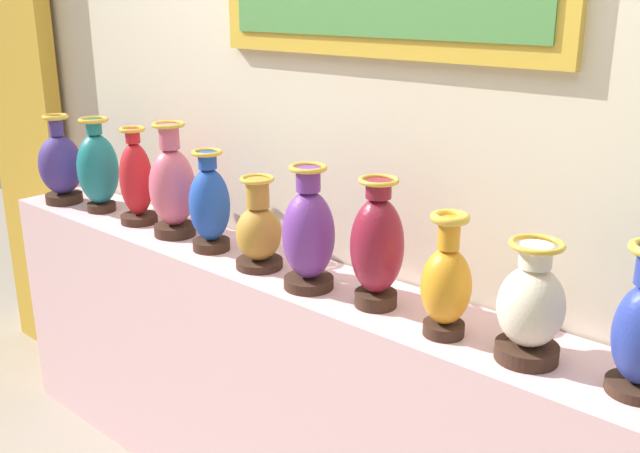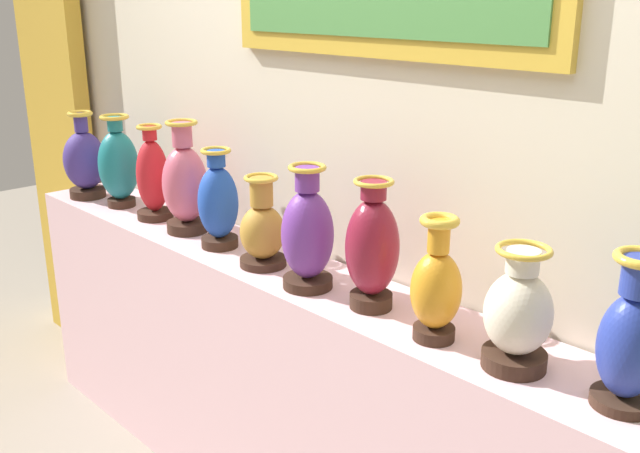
# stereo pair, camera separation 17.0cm
# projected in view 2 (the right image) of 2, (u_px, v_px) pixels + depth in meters

# --- Properties ---
(display_shelf) EXTENTS (3.31, 0.35, 0.98)m
(display_shelf) POSITION_uv_depth(u_px,v_px,m) (320.00, 416.00, 2.45)
(display_shelf) COLOR beige
(display_shelf) RESTS_ON ground_plane
(back_wall) EXTENTS (5.22, 0.14, 3.08)m
(back_wall) POSITION_uv_depth(u_px,v_px,m) (373.00, 97.00, 2.28)
(back_wall) COLOR beige
(back_wall) RESTS_ON ground_plane
(curtain_gold) EXTENTS (0.58, 0.08, 2.69)m
(curtain_gold) POSITION_uv_depth(u_px,v_px,m) (56.00, 99.00, 3.69)
(curtain_gold) COLOR gold
(curtain_gold) RESTS_ON ground_plane
(vase_indigo) EXTENTS (0.19, 0.19, 0.39)m
(vase_indigo) POSITION_uv_depth(u_px,v_px,m) (85.00, 161.00, 3.22)
(vase_indigo) COLOR #382319
(vase_indigo) RESTS_ON display_shelf
(vase_teal) EXTENTS (0.17, 0.17, 0.40)m
(vase_teal) POSITION_uv_depth(u_px,v_px,m) (118.00, 165.00, 3.07)
(vase_teal) COLOR #382319
(vase_teal) RESTS_ON display_shelf
(vase_crimson) EXTENTS (0.15, 0.15, 0.39)m
(vase_crimson) POSITION_uv_depth(u_px,v_px,m) (153.00, 178.00, 2.90)
(vase_crimson) COLOR #382319
(vase_crimson) RESTS_ON display_shelf
(vase_rose) EXTENTS (0.17, 0.17, 0.43)m
(vase_rose) POSITION_uv_depth(u_px,v_px,m) (185.00, 185.00, 2.73)
(vase_rose) COLOR #382319
(vase_rose) RESTS_ON display_shelf
(vase_sapphire) EXTENTS (0.15, 0.15, 0.36)m
(vase_sapphire) POSITION_uv_depth(u_px,v_px,m) (218.00, 203.00, 2.57)
(vase_sapphire) COLOR #382319
(vase_sapphire) RESTS_ON display_shelf
(vase_ochre) EXTENTS (0.16, 0.16, 0.31)m
(vase_ochre) POSITION_uv_depth(u_px,v_px,m) (262.00, 230.00, 2.40)
(vase_ochre) COLOR #382319
(vase_ochre) RESTS_ON display_shelf
(vase_violet) EXTENTS (0.16, 0.16, 0.39)m
(vase_violet) POSITION_uv_depth(u_px,v_px,m) (307.00, 235.00, 2.21)
(vase_violet) COLOR #382319
(vase_violet) RESTS_ON display_shelf
(vase_burgundy) EXTENTS (0.16, 0.16, 0.39)m
(vase_burgundy) POSITION_uv_depth(u_px,v_px,m) (372.00, 249.00, 2.06)
(vase_burgundy) COLOR #382319
(vase_burgundy) RESTS_ON display_shelf
(vase_amber) EXTENTS (0.14, 0.14, 0.34)m
(vase_amber) POSITION_uv_depth(u_px,v_px,m) (436.00, 288.00, 1.88)
(vase_amber) COLOR #382319
(vase_amber) RESTS_ON display_shelf
(vase_ivory) EXTENTS (0.17, 0.17, 0.31)m
(vase_ivory) POSITION_uv_depth(u_px,v_px,m) (518.00, 315.00, 1.73)
(vase_ivory) COLOR #382319
(vase_ivory) RESTS_ON display_shelf
(vase_cobalt) EXTENTS (0.14, 0.14, 0.36)m
(vase_cobalt) POSITION_uv_depth(u_px,v_px,m) (630.00, 341.00, 1.56)
(vase_cobalt) COLOR #382319
(vase_cobalt) RESTS_ON display_shelf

